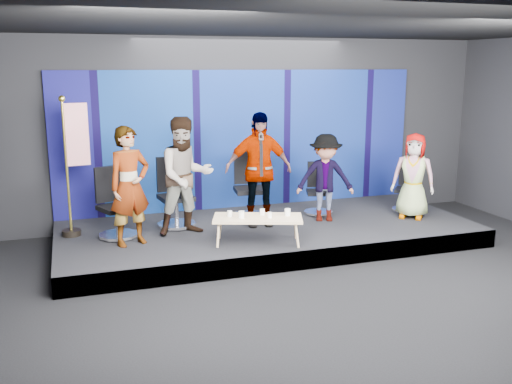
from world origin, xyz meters
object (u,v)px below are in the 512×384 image
at_px(mug_c, 262,212).
at_px(panelist_e, 413,176).
at_px(panelist_c, 258,169).
at_px(mug_b, 241,215).
at_px(panelist_d, 325,178).
at_px(mug_a, 230,214).
at_px(chair_b, 175,204).
at_px(coffee_table, 258,219).
at_px(chair_c, 250,196).
at_px(chair_a, 116,214).
at_px(panelist_a, 130,186).
at_px(mug_e, 288,212).
at_px(mug_d, 270,215).
at_px(chair_e, 407,195).
at_px(panelist_b, 186,176).
at_px(flag_stand, 74,163).
at_px(chair_d, 318,197).

bearing_deg(mug_c, panelist_e, 8.90).
distance_m(panelist_c, mug_b, 1.24).
bearing_deg(panelist_c, panelist_d, 2.38).
bearing_deg(mug_a, mug_b, -43.24).
bearing_deg(chair_b, coffee_table, -60.48).
distance_m(chair_c, panelist_c, 0.77).
distance_m(chair_a, panelist_a, 0.74).
bearing_deg(mug_b, mug_e, -6.75).
bearing_deg(chair_b, mug_d, -58.48).
distance_m(mug_a, mug_c, 0.51).
relative_size(chair_a, mug_c, 12.23).
bearing_deg(panelist_d, mug_d, -125.81).
relative_size(chair_a, mug_e, 10.53).
height_order(panelist_c, mug_c, panelist_c).
bearing_deg(chair_c, coffee_table, -95.53).
relative_size(chair_a, chair_b, 0.95).
height_order(panelist_c, panelist_e, panelist_c).
distance_m(panelist_c, chair_e, 3.04).
height_order(panelist_b, chair_c, panelist_b).
xyz_separation_m(mug_a, flag_stand, (-2.21, 1.18, 0.72)).
distance_m(panelist_a, coffee_table, 2.00).
bearing_deg(mug_b, coffee_table, -4.62).
distance_m(chair_a, chair_b, 1.06).
bearing_deg(flag_stand, panelist_a, -53.59).
xyz_separation_m(panelist_a, mug_c, (1.95, -0.47, -0.44)).
bearing_deg(panelist_d, coffee_table, -131.47).
bearing_deg(panelist_b, panelist_d, -6.88).
distance_m(mug_e, flag_stand, 3.45).
distance_m(panelist_c, mug_c, 1.05).
bearing_deg(mug_b, chair_c, 67.76).
relative_size(chair_d, mug_b, 8.97).
xyz_separation_m(mug_d, mug_e, (0.31, 0.04, 0.01)).
relative_size(panelist_b, mug_e, 17.86).
bearing_deg(panelist_a, mug_a, -37.90).
distance_m(coffee_table, mug_a, 0.44).
relative_size(chair_e, flag_stand, 0.42).
distance_m(panelist_a, chair_d, 3.62).
xyz_separation_m(chair_b, mug_d, (1.18, -1.46, 0.07)).
distance_m(panelist_a, flag_stand, 1.12).
distance_m(panelist_b, mug_b, 1.18).
distance_m(chair_c, coffee_table, 1.54).
relative_size(chair_e, panelist_e, 0.62).
distance_m(chair_b, chair_e, 4.35).
xyz_separation_m(chair_d, flag_stand, (-4.25, -0.04, 0.87)).
bearing_deg(mug_a, panelist_d, 20.48).
bearing_deg(chair_e, chair_a, -140.25).
xyz_separation_m(panelist_a, panelist_b, (0.91, 0.30, 0.04)).
height_order(chair_b, panelist_b, panelist_b).
xyz_separation_m(chair_d, coffee_table, (-1.64, -1.37, 0.07)).
relative_size(chair_e, mug_c, 10.26).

